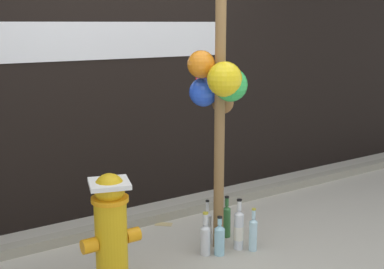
{
  "coord_description": "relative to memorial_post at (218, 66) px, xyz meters",
  "views": [
    {
      "loc": [
        -2.01,
        -2.66,
        1.72
      ],
      "look_at": [
        -0.06,
        0.32,
        0.93
      ],
      "focal_mm": 47.15,
      "sensor_mm": 36.0,
      "label": 1
    }
  ],
  "objects": [
    {
      "name": "bottle_0",
      "position": [
        -0.03,
        0.08,
        -1.28
      ],
      "size": [
        0.07,
        0.07,
        0.36
      ],
      "color": "silver",
      "rests_on": "ground_plane"
    },
    {
      "name": "ground_plane",
      "position": [
        -0.18,
        -0.33,
        -1.42
      ],
      "size": [
        14.0,
        14.0,
        0.0
      ],
      "primitive_type": "plane",
      "color": "#ADA899"
    },
    {
      "name": "building_wall",
      "position": [
        -0.18,
        1.23,
        0.23
      ],
      "size": [
        10.0,
        0.21,
        3.29
      ],
      "color": "black",
      "rests_on": "ground_plane"
    },
    {
      "name": "bottle_3",
      "position": [
        -0.07,
        -0.14,
        -1.29
      ],
      "size": [
        0.08,
        0.08,
        0.31
      ],
      "color": "#93CCE0",
      "rests_on": "ground_plane"
    },
    {
      "name": "memorial_post",
      "position": [
        0.0,
        0.0,
        0.0
      ],
      "size": [
        0.57,
        0.55,
        2.49
      ],
      "color": "olive",
      "rests_on": "ground_plane"
    },
    {
      "name": "bottle_1",
      "position": [
        -0.16,
        -0.08,
        -1.28
      ],
      "size": [
        0.08,
        0.08,
        0.34
      ],
      "color": "silver",
      "rests_on": "ground_plane"
    },
    {
      "name": "bottle_4",
      "position": [
        0.17,
        0.1,
        -1.27
      ],
      "size": [
        0.07,
        0.07,
        0.35
      ],
      "color": "#337038",
      "rests_on": "ground_plane"
    },
    {
      "name": "fire_hydrant",
      "position": [
        -0.94,
        -0.13,
        -1.01
      ],
      "size": [
        0.4,
        0.32,
        0.78
      ],
      "color": "gold",
      "rests_on": "ground_plane"
    },
    {
      "name": "litter_1",
      "position": [
        -0.76,
        0.55,
        -1.42
      ],
      "size": [
        0.13,
        0.15,
        0.01
      ],
      "primitive_type": "cube",
      "rotation": [
        0.0,
        0.0,
        1.06
      ],
      "color": "silver",
      "rests_on": "ground_plane"
    },
    {
      "name": "litter_2",
      "position": [
        -0.13,
        0.6,
        -1.42
      ],
      "size": [
        0.16,
        0.15,
        0.01
      ],
      "primitive_type": "cube",
      "rotation": [
        0.0,
        0.0,
        2.44
      ],
      "color": "tan",
      "rests_on": "ground_plane"
    },
    {
      "name": "bottle_2",
      "position": [
        0.11,
        -0.14,
        -1.26
      ],
      "size": [
        0.08,
        0.08,
        0.41
      ],
      "color": "silver",
      "rests_on": "ground_plane"
    },
    {
      "name": "curb_strip",
      "position": [
        -0.18,
        0.71,
        -1.38
      ],
      "size": [
        8.0,
        0.12,
        0.08
      ],
      "primitive_type": "cube",
      "color": "gray",
      "rests_on": "ground_plane"
    },
    {
      "name": "bottle_5",
      "position": [
        0.19,
        -0.22,
        -1.28
      ],
      "size": [
        0.06,
        0.06,
        0.34
      ],
      "color": "#B2DBEA",
      "rests_on": "ground_plane"
    }
  ]
}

